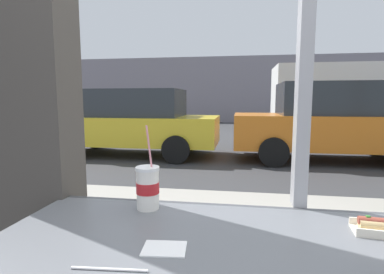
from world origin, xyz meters
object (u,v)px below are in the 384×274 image
Objects in this scene: soda_cup_left at (148,187)px; parked_car_yellow at (132,122)px; parked_car_orange at (331,122)px; box_truck at (359,98)px.

parked_car_yellow reaches higher than soda_cup_left.
box_truck is (2.19, 4.39, 0.58)m from parked_car_orange.
parked_car_yellow is at bearing 110.97° from soda_cup_left.
soda_cup_left is at bearing -113.51° from box_truck.
soda_cup_left is 6.72m from parked_car_yellow.
box_truck reaches higher than soda_cup_left.
soda_cup_left is 0.07× the size of parked_car_yellow.
parked_car_yellow is (-2.40, 6.27, -0.24)m from soda_cup_left.
parked_car_yellow is 8.33m from box_truck.
box_truck is (4.64, 10.67, 0.40)m from soda_cup_left.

